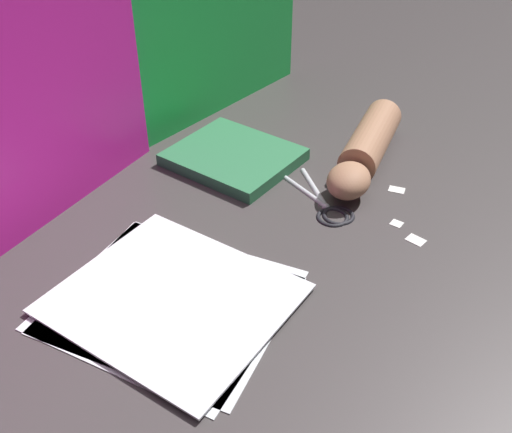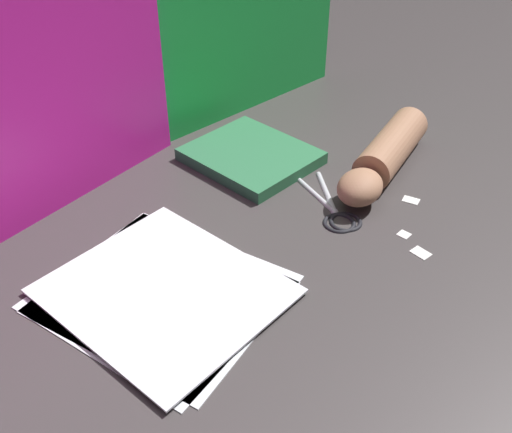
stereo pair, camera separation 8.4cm
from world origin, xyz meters
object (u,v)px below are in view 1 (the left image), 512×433
(paper_stack, at_px, (171,300))
(scissors, at_px, (326,205))
(book_closed, at_px, (234,157))
(hand_forearm, at_px, (366,149))

(paper_stack, distance_m, scissors, 0.31)
(paper_stack, xyz_separation_m, book_closed, (0.34, 0.11, 0.01))
(scissors, bearing_deg, paper_stack, 163.05)
(book_closed, height_order, scissors, book_closed)
(paper_stack, distance_m, hand_forearm, 0.46)
(paper_stack, xyz_separation_m, hand_forearm, (0.45, -0.10, 0.03))
(paper_stack, relative_size, hand_forearm, 1.03)
(hand_forearm, bearing_deg, paper_stack, 167.78)
(scissors, height_order, hand_forearm, hand_forearm)
(book_closed, bearing_deg, hand_forearm, -63.43)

